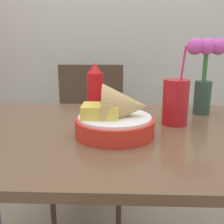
{
  "coord_description": "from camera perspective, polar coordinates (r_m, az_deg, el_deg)",
  "views": [
    {
      "loc": [
        0.04,
        -0.75,
        0.99
      ],
      "look_at": [
        0.01,
        -0.01,
        0.8
      ],
      "focal_mm": 40.0,
      "sensor_mm": 36.0,
      "label": 1
    }
  ],
  "objects": [
    {
      "name": "flower_vase",
      "position": [
        1.0,
        20.47,
        9.29
      ],
      "size": [
        0.15,
        0.06,
        0.28
      ],
      "color": "#2D4738",
      "rests_on": "dining_table"
    },
    {
      "name": "food_basket",
      "position": [
        0.72,
        1.27,
        -1.2
      ],
      "size": [
        0.23,
        0.23,
        0.15
      ],
      "color": "red",
      "rests_on": "dining_table"
    },
    {
      "name": "chair_far_window",
      "position": [
        1.54,
        -5.02,
        -3.01
      ],
      "size": [
        0.4,
        0.4,
        0.89
      ],
      "color": "#473323",
      "rests_on": "ground_plane"
    },
    {
      "name": "wall_window",
      "position": [
        1.94,
        1.08,
        23.81
      ],
      "size": [
        7.0,
        0.06,
        2.6
      ],
      "color": "#B7B2A3",
      "rests_on": "ground_plane"
    },
    {
      "name": "dining_table",
      "position": [
        0.83,
        -0.61,
        -10.75
      ],
      "size": [
        1.28,
        0.71,
        0.74
      ],
      "color": "brown",
      "rests_on": "ground_plane"
    },
    {
      "name": "ketchup_bottle",
      "position": [
        0.93,
        -3.87,
        4.95
      ],
      "size": [
        0.06,
        0.06,
        0.2
      ],
      "color": "red",
      "rests_on": "dining_table"
    },
    {
      "name": "drink_cup",
      "position": [
        0.85,
        14.27,
        1.9
      ],
      "size": [
        0.08,
        0.08,
        0.26
      ],
      "color": "red",
      "rests_on": "dining_table"
    }
  ]
}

